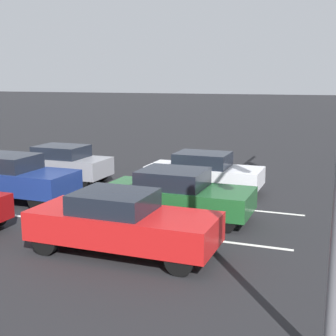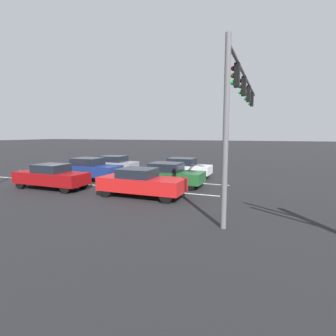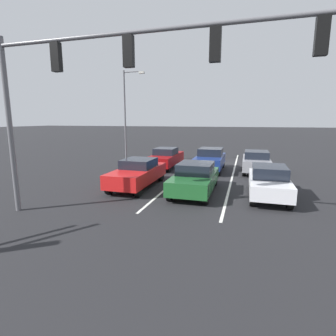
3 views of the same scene
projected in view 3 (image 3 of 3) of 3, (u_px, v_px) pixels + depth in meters
ground_plane at (216, 164)px, 21.96m from camera, size 240.00×240.00×0.00m
lane_stripe_left_divider at (233, 172)px, 18.24m from camera, size 0.12×18.93×0.01m
lane_stripe_center_divider at (188, 170)px, 19.14m from camera, size 0.12×18.93×0.01m
car_darkgreen_midlane_front at (195, 178)px, 13.09m from camera, size 1.89×4.49×1.50m
car_white_leftlane_front at (269, 181)px, 12.28m from camera, size 1.72×4.24×1.50m
car_red_rightlane_front at (138, 173)px, 14.23m from camera, size 1.82×4.59×1.51m
car_maroon_rightlane_second at (166, 158)px, 19.96m from camera, size 1.71×4.63×1.52m
car_gray_leftlane_second at (256, 161)px, 18.06m from camera, size 1.76×4.06×1.52m
car_navy_midlane_second at (210, 159)px, 18.77m from camera, size 1.85×4.30×1.61m
traffic_signal_gantry at (111, 72)px, 8.47m from camera, size 12.46×0.37×6.58m
street_lamp_right_shoulder at (127, 110)px, 22.10m from camera, size 1.88×0.24×7.63m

